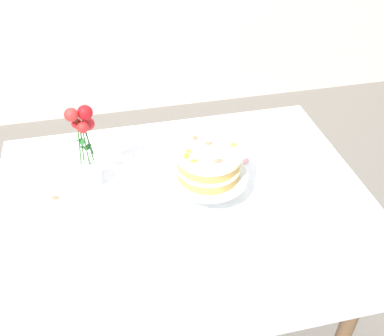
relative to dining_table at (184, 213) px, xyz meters
name	(u,v)px	position (x,y,z in m)	size (l,w,h in m)	color
ground_plane	(184,304)	(0.00, 0.02, -0.65)	(12.00, 12.00, 0.00)	#666059
dining_table	(184,213)	(0.00, 0.00, 0.00)	(1.40, 1.00, 0.74)	white
linen_napkin	(208,194)	(0.09, -0.01, 0.09)	(0.32, 0.32, 0.00)	white
cake_stand	(208,178)	(0.09, -0.01, 0.17)	(0.29, 0.29, 0.10)	silver
layer_cake	(209,163)	(0.09, -0.01, 0.24)	(0.24, 0.24, 0.11)	tan
flower_vase	(87,154)	(-0.33, 0.14, 0.24)	(0.10, 0.11, 0.36)	silver
loose_petal_0	(246,161)	(0.30, 0.15, 0.09)	(0.04, 0.02, 0.01)	pink
loose_petal_1	(187,164)	(0.06, 0.19, 0.09)	(0.03, 0.03, 0.00)	orange
loose_petal_2	(55,198)	(-0.47, 0.10, 0.09)	(0.03, 0.02, 0.01)	#E56B51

